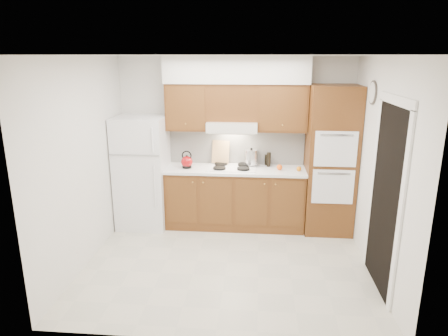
% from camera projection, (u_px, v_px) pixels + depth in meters
% --- Properties ---
extents(floor, '(3.60, 3.60, 0.00)m').
position_uv_depth(floor, '(227.00, 262.00, 5.20)').
color(floor, '#BAB6A3').
rests_on(floor, ground).
extents(ceiling, '(3.60, 3.60, 0.00)m').
position_uv_depth(ceiling, '(228.00, 55.00, 4.49)').
color(ceiling, white).
rests_on(ceiling, wall_back).
extents(wall_back, '(3.60, 0.02, 2.60)m').
position_uv_depth(wall_back, '(235.00, 141.00, 6.28)').
color(wall_back, white).
rests_on(wall_back, floor).
extents(wall_left, '(0.02, 3.00, 2.60)m').
position_uv_depth(wall_left, '(84.00, 163.00, 4.99)').
color(wall_left, white).
rests_on(wall_left, floor).
extents(wall_right, '(0.02, 3.00, 2.60)m').
position_uv_depth(wall_right, '(380.00, 170.00, 4.70)').
color(wall_right, white).
rests_on(wall_right, floor).
extents(fridge, '(0.75, 0.72, 1.72)m').
position_uv_depth(fridge, '(143.00, 172.00, 6.17)').
color(fridge, white).
rests_on(fridge, floor).
extents(base_cabinets, '(2.11, 0.60, 0.90)m').
position_uv_depth(base_cabinets, '(235.00, 198.00, 6.22)').
color(base_cabinets, brown).
rests_on(base_cabinets, floor).
extents(countertop, '(2.13, 0.62, 0.04)m').
position_uv_depth(countertop, '(235.00, 170.00, 6.09)').
color(countertop, white).
rests_on(countertop, base_cabinets).
extents(backsplash, '(2.11, 0.03, 0.56)m').
position_uv_depth(backsplash, '(236.00, 146.00, 6.29)').
color(backsplash, white).
rests_on(backsplash, countertop).
extents(oven_cabinet, '(0.70, 0.65, 2.20)m').
position_uv_depth(oven_cabinet, '(330.00, 160.00, 5.91)').
color(oven_cabinet, brown).
rests_on(oven_cabinet, floor).
extents(upper_cab_left, '(0.63, 0.33, 0.70)m').
position_uv_depth(upper_cab_left, '(187.00, 107.00, 6.04)').
color(upper_cab_left, brown).
rests_on(upper_cab_left, wall_back).
extents(upper_cab_right, '(0.73, 0.33, 0.70)m').
position_uv_depth(upper_cab_right, '(282.00, 108.00, 5.92)').
color(upper_cab_right, brown).
rests_on(upper_cab_right, wall_back).
extents(range_hood, '(0.75, 0.45, 0.15)m').
position_uv_depth(range_hood, '(232.00, 126.00, 6.00)').
color(range_hood, silver).
rests_on(range_hood, wall_back).
extents(upper_cab_over_hood, '(0.75, 0.33, 0.55)m').
position_uv_depth(upper_cab_over_hood, '(233.00, 102.00, 5.96)').
color(upper_cab_over_hood, brown).
rests_on(upper_cab_over_hood, range_hood).
extents(soffit, '(2.13, 0.36, 0.40)m').
position_uv_depth(soffit, '(236.00, 70.00, 5.81)').
color(soffit, silver).
rests_on(soffit, wall_back).
extents(cooktop, '(0.74, 0.50, 0.01)m').
position_uv_depth(cooktop, '(232.00, 168.00, 6.10)').
color(cooktop, white).
rests_on(cooktop, countertop).
extents(doorway, '(0.02, 0.90, 2.10)m').
position_uv_depth(doorway, '(385.00, 200.00, 4.43)').
color(doorway, black).
rests_on(doorway, floor).
extents(wall_clock, '(0.02, 0.30, 0.30)m').
position_uv_depth(wall_clock, '(373.00, 93.00, 5.00)').
color(wall_clock, '#3F3833').
rests_on(wall_clock, wall_right).
extents(kettle, '(0.23, 0.23, 0.18)m').
position_uv_depth(kettle, '(187.00, 162.00, 6.07)').
color(kettle, '#9B0B0E').
rests_on(kettle, countertop).
extents(cutting_board, '(0.28, 0.14, 0.36)m').
position_uv_depth(cutting_board, '(221.00, 152.00, 6.26)').
color(cutting_board, tan).
rests_on(cutting_board, countertop).
extents(stock_pot, '(0.22, 0.22, 0.22)m').
position_uv_depth(stock_pot, '(251.00, 157.00, 6.18)').
color(stock_pot, silver).
rests_on(stock_pot, cooktop).
extents(condiment_a, '(0.06, 0.06, 0.22)m').
position_uv_depth(condiment_a, '(269.00, 160.00, 6.16)').
color(condiment_a, black).
rests_on(condiment_a, countertop).
extents(condiment_b, '(0.06, 0.06, 0.17)m').
position_uv_depth(condiment_b, '(266.00, 160.00, 6.25)').
color(condiment_b, black).
rests_on(condiment_b, countertop).
extents(condiment_c, '(0.06, 0.06, 0.15)m').
position_uv_depth(condiment_c, '(266.00, 160.00, 6.27)').
color(condiment_c, black).
rests_on(condiment_c, countertop).
extents(orange_near, '(0.07, 0.07, 0.07)m').
position_uv_depth(orange_near, '(299.00, 169.00, 5.93)').
color(orange_near, orange).
rests_on(orange_near, countertop).
extents(orange_far, '(0.11, 0.11, 0.08)m').
position_uv_depth(orange_far, '(280.00, 167.00, 5.98)').
color(orange_far, '#FF660D').
rests_on(orange_far, countertop).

